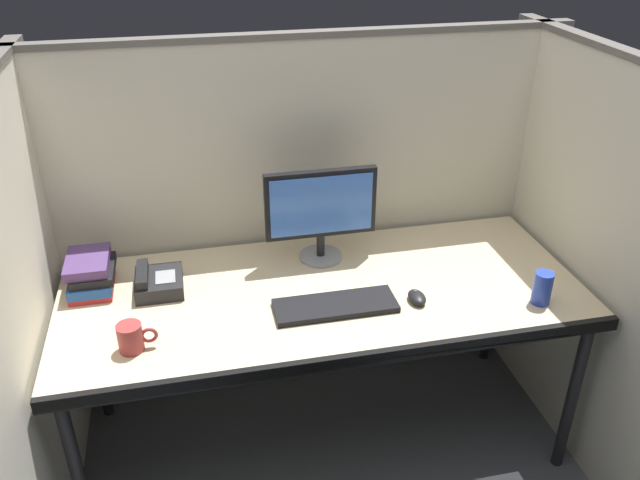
% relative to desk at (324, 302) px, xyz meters
% --- Properties ---
extents(cubicle_partition_rear, '(2.21, 0.06, 1.57)m').
position_rel_desk_xyz_m(cubicle_partition_rear, '(0.00, 0.46, 0.10)').
color(cubicle_partition_rear, beige).
rests_on(cubicle_partition_rear, ground).
extents(cubicle_partition_left, '(0.06, 1.41, 1.57)m').
position_rel_desk_xyz_m(cubicle_partition_left, '(-0.99, -0.09, 0.10)').
color(cubicle_partition_left, beige).
rests_on(cubicle_partition_left, ground).
extents(cubicle_partition_right, '(0.06, 1.41, 1.57)m').
position_rel_desk_xyz_m(cubicle_partition_right, '(0.99, -0.09, 0.10)').
color(cubicle_partition_right, beige).
rests_on(cubicle_partition_right, ground).
extents(desk, '(1.90, 0.80, 0.74)m').
position_rel_desk_xyz_m(desk, '(0.00, 0.00, 0.00)').
color(desk, beige).
rests_on(desk, ground).
extents(monitor_center, '(0.43, 0.17, 0.37)m').
position_rel_desk_xyz_m(monitor_center, '(0.04, 0.24, 0.27)').
color(monitor_center, gray).
rests_on(monitor_center, desk).
extents(keyboard_main, '(0.43, 0.15, 0.02)m').
position_rel_desk_xyz_m(keyboard_main, '(0.02, -0.11, 0.06)').
color(keyboard_main, black).
rests_on(keyboard_main, desk).
extents(computer_mouse, '(0.06, 0.10, 0.04)m').
position_rel_desk_xyz_m(computer_mouse, '(0.31, -0.14, 0.07)').
color(computer_mouse, black).
rests_on(computer_mouse, desk).
extents(desk_phone, '(0.17, 0.19, 0.09)m').
position_rel_desk_xyz_m(desk_phone, '(-0.59, 0.14, 0.08)').
color(desk_phone, black).
rests_on(desk_phone, desk).
extents(soda_can, '(0.07, 0.07, 0.12)m').
position_rel_desk_xyz_m(soda_can, '(0.73, -0.24, 0.11)').
color(soda_can, '#263FB2').
rests_on(soda_can, desk).
extents(book_stack, '(0.17, 0.23, 0.12)m').
position_rel_desk_xyz_m(book_stack, '(-0.82, 0.20, 0.11)').
color(book_stack, '#B22626').
rests_on(book_stack, desk).
extents(coffee_mug, '(0.13, 0.08, 0.09)m').
position_rel_desk_xyz_m(coffee_mug, '(-0.67, -0.20, 0.10)').
color(coffee_mug, '#993333').
rests_on(coffee_mug, desk).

